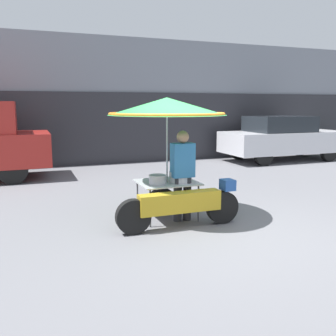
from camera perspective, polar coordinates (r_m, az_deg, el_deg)
The scene contains 6 objects.
ground_plane at distance 6.08m, azimuth 7.58°, elevation -9.53°, with size 36.00×36.00×0.00m, color slate.
shopfront_building at distance 13.76m, azimuth -9.33°, elevation 9.93°, with size 28.00×2.06×4.21m.
vendor_motorcycle_cart at distance 6.34m, azimuth 0.11°, elevation 6.79°, with size 2.11×2.02×2.11m.
vendor_person at distance 6.37m, azimuth 2.24°, elevation -0.50°, with size 0.38×0.22×1.56m.
parked_car at distance 14.05m, azimuth 17.07°, elevation 4.40°, with size 4.44×1.83×1.59m.
potted_plant at distance 16.47m, azimuth 24.11°, elevation 3.55°, with size 0.62×0.62×0.88m.
Camera 1 is at (-2.76, -5.04, 1.98)m, focal length 40.00 mm.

